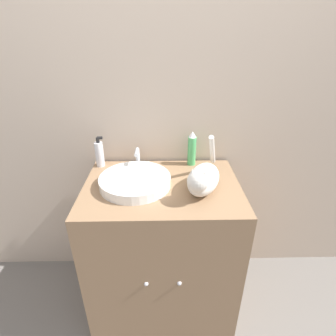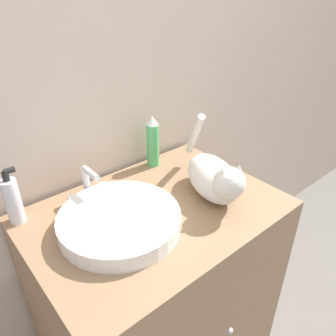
{
  "view_description": "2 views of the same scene",
  "coord_description": "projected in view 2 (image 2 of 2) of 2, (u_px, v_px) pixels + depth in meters",
  "views": [
    {
      "loc": [
        0.01,
        -0.91,
        1.62
      ],
      "look_at": [
        0.03,
        0.3,
        1.0
      ],
      "focal_mm": 28.0,
      "sensor_mm": 36.0,
      "label": 1
    },
    {
      "loc": [
        -0.54,
        -0.4,
        1.57
      ],
      "look_at": [
        0.04,
        0.29,
        1.04
      ],
      "focal_mm": 35.0,
      "sensor_mm": 36.0,
      "label": 2
    }
  ],
  "objects": [
    {
      "name": "vanity_cabinet",
      "position": [
        158.0,
        297.0,
        1.33
      ],
      "size": [
        0.84,
        0.61,
        0.89
      ],
      "color": "#8C6B4C",
      "rests_on": "ground_plane"
    },
    {
      "name": "soap_bottle",
      "position": [
        13.0,
        200.0,
        1.01
      ],
      "size": [
        0.05,
        0.05,
        0.19
      ],
      "color": "silver",
      "rests_on": "vanity_cabinet"
    },
    {
      "name": "wall_back",
      "position": [
        94.0,
        82.0,
        1.15
      ],
      "size": [
        6.0,
        0.05,
        2.5
      ],
      "color": "#C6B29E",
      "rests_on": "ground_plane"
    },
    {
      "name": "spray_bottle",
      "position": [
        153.0,
        142.0,
        1.32
      ],
      "size": [
        0.05,
        0.05,
        0.21
      ],
      "color": "#4CB266",
      "rests_on": "vanity_cabinet"
    },
    {
      "name": "sink_basin",
      "position": [
        120.0,
        221.0,
        1.01
      ],
      "size": [
        0.38,
        0.38,
        0.05
      ],
      "color": "white",
      "rests_on": "vanity_cabinet"
    },
    {
      "name": "cat",
      "position": [
        215.0,
        177.0,
        1.14
      ],
      "size": [
        0.25,
        0.4,
        0.26
      ],
      "rotation": [
        0.0,
        0.0,
        -1.96
      ],
      "color": "silver",
      "rests_on": "vanity_cabinet"
    },
    {
      "name": "faucet",
      "position": [
        88.0,
        186.0,
        1.12
      ],
      "size": [
        0.15,
        0.1,
        0.13
      ],
      "color": "silver",
      "rests_on": "vanity_cabinet"
    }
  ]
}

